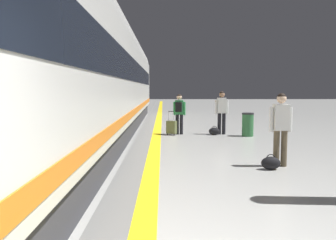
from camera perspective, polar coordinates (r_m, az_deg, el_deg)
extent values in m
cube|color=yellow|center=(11.75, -2.07, -3.93)|extent=(0.36, 80.00, 0.01)
cube|color=slate|center=(11.77, -4.00, -3.93)|extent=(0.75, 80.00, 0.01)
cube|color=#38383D|center=(11.48, -13.40, -2.54)|extent=(2.67, 30.87, 0.70)
cube|color=silver|center=(11.39, -13.59, 6.48)|extent=(2.90, 32.15, 2.90)
cylinder|color=silver|center=(11.51, -13.73, 13.46)|extent=(2.84, 31.51, 2.84)
cube|color=black|center=(11.40, -13.62, 8.24)|extent=(2.93, 30.23, 0.80)
cube|color=orange|center=(11.42, -13.47, 0.70)|extent=(2.94, 31.51, 0.24)
cube|color=gray|center=(16.41, -14.84, 5.11)|extent=(0.02, 0.90, 2.00)
cylinder|color=brown|center=(8.79, 17.03, -4.40)|extent=(0.14, 0.14, 0.86)
cylinder|color=brown|center=(8.85, 18.16, -4.36)|extent=(0.14, 0.14, 0.86)
cube|color=silver|center=(8.73, 17.73, 0.41)|extent=(0.36, 0.22, 0.62)
cylinder|color=silver|center=(8.67, 16.30, 0.07)|extent=(0.09, 0.09, 0.57)
cylinder|color=silver|center=(8.83, 19.07, 0.08)|extent=(0.09, 0.09, 0.57)
sphere|color=beige|center=(8.71, 17.81, 3.30)|extent=(0.23, 0.23, 0.23)
sphere|color=black|center=(8.71, 17.81, 3.47)|extent=(0.21, 0.21, 0.21)
ellipsoid|color=black|center=(8.46, 16.20, -6.68)|extent=(0.44, 0.26, 0.30)
torus|color=black|center=(8.44, 16.22, -6.02)|extent=(0.22, 0.02, 0.22)
cylinder|color=black|center=(14.34, 1.49, -0.69)|extent=(0.13, 0.13, 0.80)
cylinder|color=black|center=(14.30, 2.17, -0.71)|extent=(0.13, 0.13, 0.80)
cube|color=#338C4C|center=(14.27, 1.84, 2.05)|extent=(0.36, 0.27, 0.57)
cylinder|color=#338C4C|center=(14.32, 1.02, 1.87)|extent=(0.09, 0.09, 0.54)
cylinder|color=#338C4C|center=(14.24, 2.68, 1.85)|extent=(0.09, 0.09, 0.54)
sphere|color=beige|center=(14.25, 1.84, 3.70)|extent=(0.21, 0.21, 0.21)
sphere|color=black|center=(14.25, 1.84, 3.80)|extent=(0.19, 0.19, 0.19)
cube|color=black|center=(14.12, 1.72, 2.10)|extent=(0.27, 0.19, 0.38)
cube|color=#596038|center=(14.07, 0.57, -1.17)|extent=(0.44, 0.37, 0.51)
cube|color=#596038|center=(14.18, 0.78, -1.38)|extent=(0.28, 0.16, 0.28)
cylinder|color=black|center=(14.11, -0.07, -2.31)|extent=(0.05, 0.06, 0.06)
cylinder|color=black|center=(13.98, 0.98, -2.37)|extent=(0.05, 0.06, 0.06)
cylinder|color=gray|center=(14.02, 0.09, 0.63)|extent=(0.02, 0.02, 0.38)
cylinder|color=gray|center=(13.93, 0.87, 0.60)|extent=(0.02, 0.02, 0.38)
cube|color=black|center=(13.96, 0.48, 1.39)|extent=(0.21, 0.12, 0.02)
cylinder|color=black|center=(14.43, 8.25, -0.59)|extent=(0.14, 0.14, 0.86)
cylinder|color=black|center=(14.47, 8.97, -0.59)|extent=(0.14, 0.14, 0.86)
cube|color=silver|center=(14.40, 8.65, 2.33)|extent=(0.36, 0.22, 0.61)
cylinder|color=silver|center=(14.37, 7.76, 2.13)|extent=(0.09, 0.09, 0.57)
cylinder|color=silver|center=(14.46, 9.51, 2.12)|extent=(0.09, 0.09, 0.57)
sphere|color=#A37556|center=(14.38, 8.67, 4.08)|extent=(0.23, 0.23, 0.23)
sphere|color=black|center=(14.38, 8.68, 4.18)|extent=(0.21, 0.21, 0.21)
ellipsoid|color=black|center=(14.23, 7.46, -1.80)|extent=(0.44, 0.26, 0.30)
torus|color=black|center=(14.22, 7.46, -1.40)|extent=(0.22, 0.02, 0.22)
cylinder|color=#2D6638|center=(14.07, 12.71, -0.83)|extent=(0.44, 0.44, 0.85)
cylinder|color=#262628|center=(14.03, 12.75, 1.01)|extent=(0.46, 0.46, 0.06)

